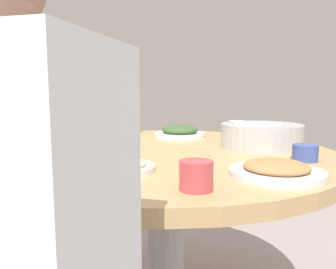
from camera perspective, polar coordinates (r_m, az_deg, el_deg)
The scene contains 10 objects.
round_dining_table at distance 1.28m, azimuth -0.42°, elevation -8.78°, with size 1.24×1.24×0.77m.
rice_bowl at distance 1.36m, azimuth 15.46°, elevation -0.08°, with size 0.31×0.31×0.10m.
soup_bowl at distance 1.36m, azimuth -14.70°, elevation -0.65°, with size 0.32×0.29×0.07m.
dish_greens at distance 1.59m, azimuth 2.00°, elevation 0.38°, with size 0.24×0.24×0.06m.
dish_noodles at distance 0.94m, azimuth -8.16°, elevation -5.31°, with size 0.19×0.19×0.03m.
dish_tofu_braise at distance 0.91m, azimuth 17.85°, elevation -5.71°, with size 0.24×0.24×0.04m.
green_bottle at distance 1.69m, azimuth -6.74°, elevation 3.26°, with size 0.08×0.08×0.24m.
tea_cup_near at distance 1.62m, azimuth -15.72°, elevation 0.39°, with size 0.08×0.08×0.05m, color #394D99.
tea_cup_far at distance 0.75m, azimuth 4.77°, elevation -6.91°, with size 0.08×0.08×0.07m, color #BD4348.
tea_cup_side at distance 1.14m, azimuth 22.17°, elevation -2.88°, with size 0.08×0.08×0.05m, color #3A4F9A.
Camera 1 is at (0.71, -1.01, 0.99)m, focal length 36.07 mm.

